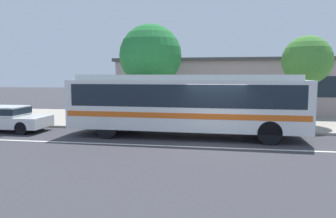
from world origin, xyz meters
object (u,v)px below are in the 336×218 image
sedan_behind_bus (3,117)px  street_tree_mid_block (307,61)px  bus_stop_sign (279,97)px  pedestrian_standing_by_tree (211,110)px  street_tree_near_stop (151,56)px  pedestrian_walking_along_curb (143,108)px  pedestrian_waiting_near_sign (238,108)px  transit_bus (186,101)px

sedan_behind_bus → street_tree_mid_block: (15.82, 4.29, 2.97)m
bus_stop_sign → pedestrian_standing_by_tree: bearing=172.7°
bus_stop_sign → street_tree_near_stop: bearing=160.9°
pedestrian_walking_along_curb → bus_stop_sign: bearing=1.6°
bus_stop_sign → street_tree_mid_block: size_ratio=0.52×
bus_stop_sign → pedestrian_walking_along_curb: bearing=-178.4°
street_tree_near_stop → sedan_behind_bus: bearing=-146.6°
pedestrian_waiting_near_sign → street_tree_near_stop: street_tree_near_stop is taller
bus_stop_sign → street_tree_near_stop: street_tree_near_stop is taller
transit_bus → street_tree_near_stop: 5.70m
pedestrian_walking_along_curb → street_tree_mid_block: street_tree_mid_block is taller
pedestrian_walking_along_curb → street_tree_mid_block: size_ratio=0.34×
pedestrian_walking_along_curb → bus_stop_sign: bus_stop_sign is taller
transit_bus → street_tree_mid_block: bearing=33.7°
sedan_behind_bus → pedestrian_waiting_near_sign: pedestrian_waiting_near_sign is taller
sedan_behind_bus → street_tree_near_stop: (6.83, 4.50, 3.33)m
pedestrian_standing_by_tree → street_tree_mid_block: 6.14m
transit_bus → bus_stop_sign: bearing=23.8°
pedestrian_waiting_near_sign → street_tree_mid_block: 4.68m
sedan_behind_bus → street_tree_mid_block: 16.66m
sedan_behind_bus → pedestrian_standing_by_tree: 10.88m
sedan_behind_bus → pedestrian_standing_by_tree: bearing=13.1°
transit_bus → sedan_behind_bus: size_ratio=2.39×
street_tree_near_stop → pedestrian_standing_by_tree: bearing=-28.5°
street_tree_mid_block → pedestrian_standing_by_tree: bearing=-160.8°
sedan_behind_bus → pedestrian_walking_along_curb: size_ratio=2.69×
sedan_behind_bus → pedestrian_waiting_near_sign: 12.53m
bus_stop_sign → street_tree_mid_block: street_tree_mid_block is taller
pedestrian_waiting_near_sign → pedestrian_standing_by_tree: size_ratio=1.04×
pedestrian_waiting_near_sign → pedestrian_standing_by_tree: 1.71m
street_tree_near_stop → street_tree_mid_block: bearing=-1.4°
pedestrian_walking_along_curb → street_tree_mid_block: 9.54m
transit_bus → bus_stop_sign: 4.93m
pedestrian_waiting_near_sign → pedestrian_walking_along_curb: bearing=-163.7°
sedan_behind_bus → transit_bus: bearing=0.3°
pedestrian_waiting_near_sign → street_tree_near_stop: (-5.24, 1.18, 2.98)m
bus_stop_sign → street_tree_mid_block: (1.86, 2.26, 1.93)m
sedan_behind_bus → pedestrian_walking_along_curb: pedestrian_walking_along_curb is taller
pedestrian_standing_by_tree → street_tree_near_stop: 5.24m
pedestrian_walking_along_curb → street_tree_mid_block: (8.84, 2.45, 2.59)m
pedestrian_waiting_near_sign → pedestrian_walking_along_curb: pedestrian_walking_along_curb is taller
transit_bus → street_tree_mid_block: street_tree_mid_block is taller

